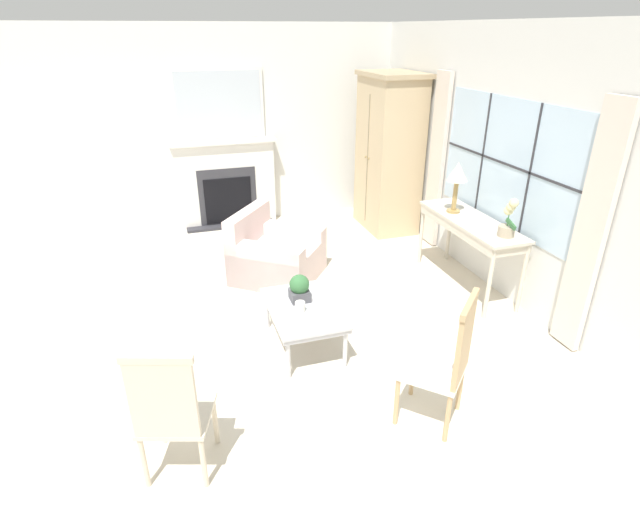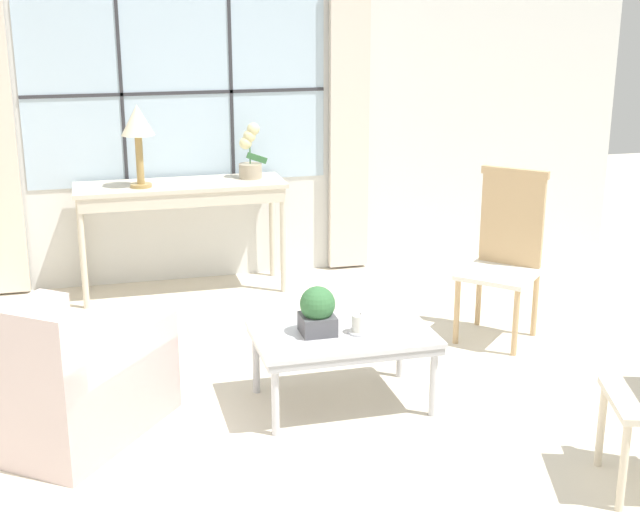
{
  "view_description": "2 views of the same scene",
  "coord_description": "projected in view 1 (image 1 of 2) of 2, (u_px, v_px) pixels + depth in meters",
  "views": [
    {
      "loc": [
        4.36,
        -0.46,
        2.72
      ],
      "look_at": [
        0.3,
        0.84,
        0.72
      ],
      "focal_mm": 28.0,
      "sensor_mm": 36.0,
      "label": 1
    },
    {
      "loc": [
        -0.66,
        -3.61,
        2.13
      ],
      "look_at": [
        0.58,
        1.1,
        0.65
      ],
      "focal_mm": 50.0,
      "sensor_mm": 36.0,
      "label": 2
    }
  ],
  "objects": [
    {
      "name": "armchair_upholstered",
      "position": [
        275.0,
        256.0,
        5.91
      ],
      "size": [
        1.26,
        1.27,
        0.79
      ],
      "color": "beige",
      "rests_on": "ground_plane"
    },
    {
      "name": "ground_plane",
      "position": [
        232.0,
        325.0,
        5.04
      ],
      "size": [
        14.0,
        14.0,
        0.0
      ],
      "primitive_type": "plane",
      "color": "beige"
    },
    {
      "name": "fireplace",
      "position": [
        226.0,
        176.0,
        7.34
      ],
      "size": [
        0.34,
        1.51,
        2.23
      ],
      "color": "#2D2D33",
      "rests_on": "ground_plane"
    },
    {
      "name": "table_lamp",
      "position": [
        457.0,
        175.0,
        5.51
      ],
      "size": [
        0.23,
        0.23,
        0.57
      ],
      "color": "#9E7F47",
      "rests_on": "console_table"
    },
    {
      "name": "coffee_table",
      "position": [
        303.0,
        311.0,
        4.56
      ],
      "size": [
        0.94,
        0.61,
        0.42
      ],
      "color": "#BCBCC1",
      "rests_on": "ground_plane"
    },
    {
      "name": "potted_orchid",
      "position": [
        508.0,
        221.0,
        4.97
      ],
      "size": [
        0.21,
        0.17,
        0.4
      ],
      "color": "tan",
      "rests_on": "console_table"
    },
    {
      "name": "console_table",
      "position": [
        471.0,
        227.0,
        5.51
      ],
      "size": [
        1.5,
        0.48,
        0.81
      ],
      "color": "beige",
      "rests_on": "ground_plane"
    },
    {
      "name": "potted_plant_small",
      "position": [
        299.0,
        288.0,
        4.6
      ],
      "size": [
        0.19,
        0.19,
        0.26
      ],
      "color": "#4C4C51",
      "rests_on": "coffee_table"
    },
    {
      "name": "accent_chair_wooden",
      "position": [
        170.0,
        409.0,
        3.11
      ],
      "size": [
        0.55,
        0.55,
        1.03
      ],
      "color": "beige",
      "rests_on": "ground_plane"
    },
    {
      "name": "side_chair_wooden",
      "position": [
        449.0,
        357.0,
        3.56
      ],
      "size": [
        0.62,
        0.62,
        1.07
      ],
      "color": "white",
      "rests_on": "ground_plane"
    },
    {
      "name": "wall_left",
      "position": [
        234.0,
        128.0,
        7.22
      ],
      "size": [
        0.06,
        7.2,
        2.8
      ],
      "primitive_type": "cube",
      "color": "silver",
      "rests_on": "ground_plane"
    },
    {
      "name": "armoire",
      "position": [
        389.0,
        154.0,
        7.08
      ],
      "size": [
        1.04,
        0.7,
        2.19
      ],
      "color": "tan",
      "rests_on": "ground_plane"
    },
    {
      "name": "pillar_candle",
      "position": [
        300.0,
        308.0,
        4.43
      ],
      "size": [
        0.12,
        0.12,
        0.11
      ],
      "color": "silver",
      "rests_on": "coffee_table"
    },
    {
      "name": "wall_back_windowed",
      "position": [
        507.0,
        167.0,
        5.29
      ],
      "size": [
        7.2,
        0.14,
        2.8
      ],
      "color": "silver",
      "rests_on": "ground_plane"
    }
  ]
}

